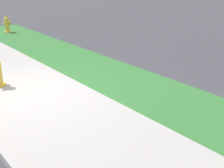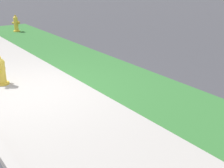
# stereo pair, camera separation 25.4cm
# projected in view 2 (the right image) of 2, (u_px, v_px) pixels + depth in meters

# --- Properties ---
(ground_plane) EXTENTS (120.00, 120.00, 0.00)m
(ground_plane) POSITION_uv_depth(u_px,v_px,m) (32.00, 92.00, 6.94)
(ground_plane) COLOR #38383D
(sidewalk_pavement) EXTENTS (18.00, 2.44, 0.01)m
(sidewalk_pavement) POSITION_uv_depth(u_px,v_px,m) (32.00, 92.00, 6.94)
(sidewalk_pavement) COLOR #9E9993
(sidewalk_pavement) RESTS_ON ground
(grass_verge) EXTENTS (18.00, 1.94, 0.01)m
(grass_verge) POSITION_uv_depth(u_px,v_px,m) (112.00, 74.00, 8.11)
(grass_verge) COLOR #2D662D
(grass_verge) RESTS_ON ground
(fire_hydrant_near_corner) EXTENTS (0.35, 0.33, 0.71)m
(fire_hydrant_near_corner) POSITION_uv_depth(u_px,v_px,m) (16.00, 24.00, 13.50)
(fire_hydrant_near_corner) COLOR gold
(fire_hydrant_near_corner) RESTS_ON ground
(fire_hydrant_far_end) EXTENTS (0.37, 0.36, 0.68)m
(fire_hydrant_far_end) POSITION_uv_depth(u_px,v_px,m) (1.00, 71.00, 7.27)
(fire_hydrant_far_end) COLOR gold
(fire_hydrant_far_end) RESTS_ON ground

